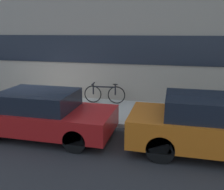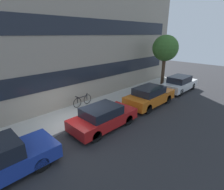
# 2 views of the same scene
# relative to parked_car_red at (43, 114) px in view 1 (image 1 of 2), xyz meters

# --- Properties ---
(ground_plane) EXTENTS (56.00, 56.00, 0.00)m
(ground_plane) POSITION_rel_parked_car_red_xyz_m (-0.93, 1.05, -0.64)
(ground_plane) COLOR #2B2B2D
(sidewalk_strip) EXTENTS (28.00, 2.69, 0.12)m
(sidewalk_strip) POSITION_rel_parked_car_red_xyz_m (-0.93, 2.39, -0.58)
(sidewalk_strip) COLOR #B2AFA8
(sidewalk_strip) RESTS_ON ground_plane
(parked_car_red) EXTENTS (3.87, 1.71, 1.28)m
(parked_car_red) POSITION_rel_parked_car_red_xyz_m (0.00, 0.00, 0.00)
(parked_car_red) COLOR #AD1919
(parked_car_red) RESTS_ON ground_plane
(parked_car_orange) EXTENTS (4.22, 1.70, 1.40)m
(parked_car_orange) POSITION_rel_parked_car_red_xyz_m (4.55, 0.00, 0.07)
(parked_car_orange) COLOR #D16619
(parked_car_orange) RESTS_ON ground_plane
(bicycle) EXTENTS (1.63, 0.44, 0.79)m
(bicycle) POSITION_rel_parked_car_red_xyz_m (0.91, 3.16, -0.13)
(bicycle) COLOR black
(bicycle) RESTS_ON sidewalk_strip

